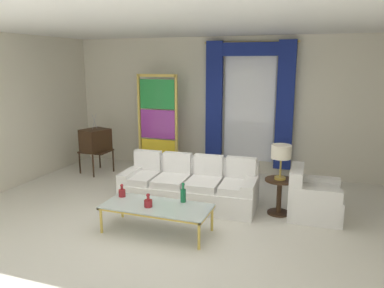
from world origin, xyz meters
The scene contains 16 objects.
ground_plane centered at (0.00, 0.00, 0.00)m, with size 16.00×16.00×0.00m, color silver.
wall_rear centered at (0.00, 3.06, 1.50)m, with size 8.00×0.12×3.00m, color silver.
wall_left centered at (-3.66, 0.60, 1.50)m, with size 0.12×7.00×3.00m, color silver.
ceiling_slab centered at (0.00, 0.80, 3.02)m, with size 8.00×7.60×0.04m, color white.
curtained_window centered at (0.60, 2.89, 1.74)m, with size 2.00×0.17×2.70m.
couch_white_long centered at (0.01, 0.78, 0.31)m, with size 2.38×1.02×0.86m.
coffee_table centered at (-0.06, -0.47, 0.38)m, with size 1.59×0.69×0.41m.
bottle_blue_decanter centered at (0.26, -0.21, 0.53)m, with size 0.08×0.08×0.30m.
bottle_crystal_tall centered at (-0.15, -0.55, 0.48)m, with size 0.12×0.12×0.20m.
bottle_amber_squat centered at (-0.72, -0.31, 0.48)m, with size 0.11×0.11×0.20m.
vintage_tv centered at (-2.63, 1.86, 0.73)m, with size 0.67×0.72×1.35m.
armchair_white centered at (2.06, 0.88, 0.29)m, with size 0.84×0.84×0.80m.
stained_glass_divider centered at (-1.33, 2.37, 1.06)m, with size 0.95×0.05×2.20m.
peacock_figurine centered at (-0.87, 1.92, 0.22)m, with size 0.44×0.60×0.50m.
round_side_table centered at (1.55, 0.82, 0.36)m, with size 0.48×0.48×0.59m.
table_lamp_brass centered at (1.55, 0.82, 1.03)m, with size 0.32×0.32×0.57m.
Camera 1 is at (2.15, -5.16, 2.45)m, focal length 35.17 mm.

